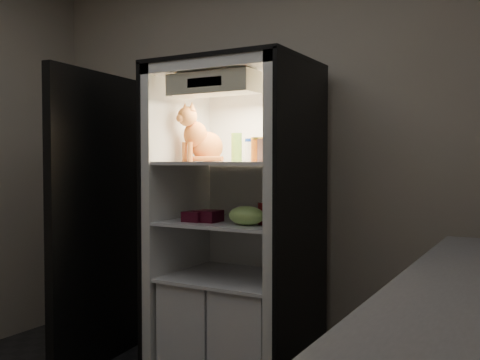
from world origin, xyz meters
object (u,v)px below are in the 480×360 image
object	(u,v)px
mayo_tub	(253,150)
soda_can_a	(273,210)
soda_can_b	(275,213)
salsa_jar	(258,149)
berry_box_right	(208,216)
cream_carton	(266,150)
tabby_cat	(201,140)
condiment_jar	(241,213)
pepper_jar	(282,144)
soda_can_c	(264,213)
berry_box_left	(195,216)
grape_bag	(246,216)
refrigerator	(238,244)
parmesan_shaker	(237,147)

from	to	relation	value
mayo_tub	soda_can_a	distance (m)	0.38
soda_can_a	soda_can_b	size ratio (longest dim) A/B	1.11
salsa_jar	berry_box_right	size ratio (longest dim) A/B	1.05
mayo_tub	cream_carton	xyz separation A→B (m)	(0.21, -0.24, -0.01)
tabby_cat	condiment_jar	bearing A→B (deg)	30.23
pepper_jar	soda_can_c	xyz separation A→B (m)	(-0.02, -0.18, -0.39)
soda_can_c	berry_box_left	bearing A→B (deg)	-172.20
cream_carton	soda_can_c	distance (m)	0.35
pepper_jar	grape_bag	world-z (taller)	pepper_jar
refrigerator	parmesan_shaker	world-z (taller)	refrigerator
grape_bag	berry_box_right	distance (m)	0.27
pepper_jar	berry_box_left	size ratio (longest dim) A/B	1.68
grape_bag	berry_box_left	world-z (taller)	grape_bag
parmesan_shaker	berry_box_left	size ratio (longest dim) A/B	1.46
soda_can_b	grape_bag	xyz separation A→B (m)	(-0.07, -0.20, -0.00)
grape_bag	mayo_tub	bearing A→B (deg)	110.39
mayo_tub	soda_can_b	distance (m)	0.40
berry_box_right	refrigerator	bearing A→B (deg)	64.76
berry_box_left	berry_box_right	size ratio (longest dim) A/B	0.89
refrigerator	cream_carton	world-z (taller)	refrigerator
grape_bag	refrigerator	bearing A→B (deg)	129.79
mayo_tub	salsa_jar	bearing A→B (deg)	-46.50
soda_can_a	refrigerator	bearing A→B (deg)	-162.12
salsa_jar	condiment_jar	xyz separation A→B (m)	(-0.13, 0.03, -0.38)
condiment_jar	berry_box_left	size ratio (longest dim) A/B	0.70
pepper_jar	cream_carton	size ratio (longest dim) A/B	1.61
salsa_jar	grape_bag	bearing A→B (deg)	-82.23
parmesan_shaker	pepper_jar	xyz separation A→B (m)	(0.31, -0.00, 0.01)
salsa_jar	berry_box_right	distance (m)	0.48
mayo_tub	berry_box_left	distance (m)	0.53
berry_box_right	cream_carton	bearing A→B (deg)	-2.43
cream_carton	condiment_jar	size ratio (longest dim) A/B	1.50
tabby_cat	soda_can_b	world-z (taller)	tabby_cat
tabby_cat	soda_can_c	size ratio (longest dim) A/B	2.81
tabby_cat	soda_can_c	xyz separation A→B (m)	(0.49, -0.11, -0.42)
pepper_jar	berry_box_right	bearing A→B (deg)	-150.58
cream_carton	mayo_tub	bearing A→B (deg)	131.12
salsa_jar	condiment_jar	bearing A→B (deg)	166.34
salsa_jar	cream_carton	size ratio (longest dim) A/B	1.13
parmesan_shaker	soda_can_a	xyz separation A→B (m)	(0.23, 0.04, -0.38)
condiment_jar	berry_box_right	distance (m)	0.21
tabby_cat	cream_carton	xyz separation A→B (m)	(0.52, -0.15, -0.07)
soda_can_b	salsa_jar	bearing A→B (deg)	-167.01
tabby_cat	parmesan_shaker	world-z (taller)	tabby_cat
condiment_jar	berry_box_left	distance (m)	0.28
cream_carton	grape_bag	distance (m)	0.38
soda_can_b	soda_can_c	bearing A→B (deg)	-88.72
tabby_cat	salsa_jar	distance (m)	0.39
pepper_jar	berry_box_right	world-z (taller)	pepper_jar
refrigerator	berry_box_left	xyz separation A→B (m)	(-0.16, -0.22, 0.18)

